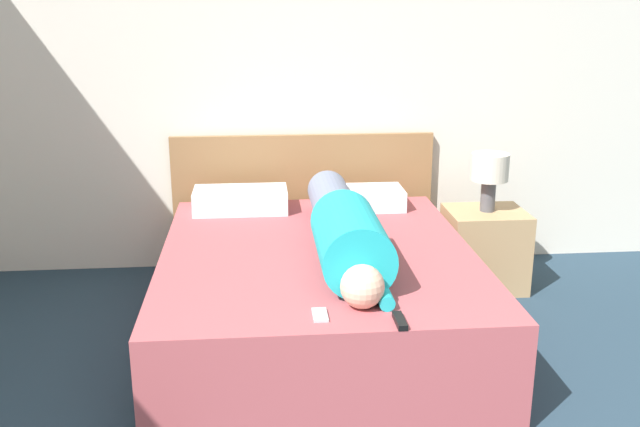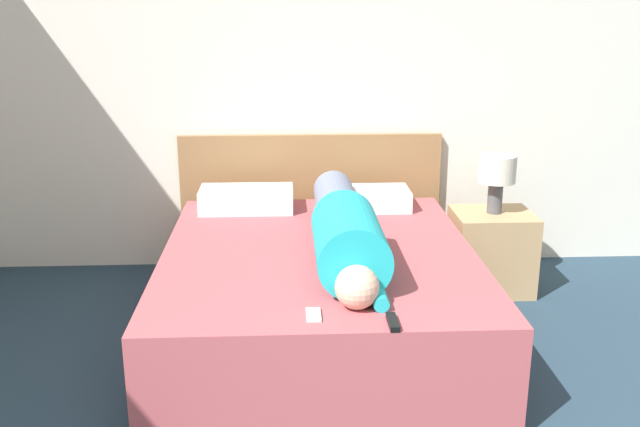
# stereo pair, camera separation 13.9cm
# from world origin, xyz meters

# --- Properties ---
(wall_back) EXTENTS (5.99, 0.06, 2.60)m
(wall_back) POSITION_xyz_m (0.00, 4.03, 1.30)
(wall_back) COLOR silver
(wall_back) RESTS_ON ground_plane
(bed) EXTENTS (1.67, 2.03, 0.51)m
(bed) POSITION_xyz_m (-0.06, 2.81, 0.26)
(bed) COLOR #A84C51
(bed) RESTS_ON ground_plane
(headboard) EXTENTS (1.79, 0.04, 0.93)m
(headboard) POSITION_xyz_m (-0.06, 3.96, 0.47)
(headboard) COLOR olive
(headboard) RESTS_ON ground_plane
(nightstand) EXTENTS (0.50, 0.42, 0.52)m
(nightstand) POSITION_xyz_m (1.08, 3.44, 0.26)
(nightstand) COLOR tan
(nightstand) RESTS_ON ground_plane
(table_lamp) EXTENTS (0.23, 0.23, 0.37)m
(table_lamp) POSITION_xyz_m (1.08, 3.44, 0.78)
(table_lamp) COLOR #4C4C51
(table_lamp) RESTS_ON nightstand
(person_lying) EXTENTS (0.34, 1.65, 0.34)m
(person_lying) POSITION_xyz_m (0.07, 2.70, 0.66)
(person_lying) COLOR #DBB293
(person_lying) RESTS_ON bed
(pillow_near_headboard) EXTENTS (0.59, 0.31, 0.14)m
(pillow_near_headboard) POSITION_xyz_m (-0.48, 3.60, 0.59)
(pillow_near_headboard) COLOR white
(pillow_near_headboard) RESTS_ON bed
(pillow_second) EXTENTS (0.56, 0.31, 0.13)m
(pillow_second) POSITION_xyz_m (0.28, 3.60, 0.58)
(pillow_second) COLOR white
(pillow_second) RESTS_ON bed
(tv_remote) EXTENTS (0.04, 0.15, 0.02)m
(tv_remote) POSITION_xyz_m (0.20, 1.87, 0.53)
(tv_remote) COLOR black
(tv_remote) RESTS_ON bed
(cell_phone) EXTENTS (0.06, 0.13, 0.01)m
(cell_phone) POSITION_xyz_m (-0.12, 1.97, 0.52)
(cell_phone) COLOR #B2B7BC
(cell_phone) RESTS_ON bed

